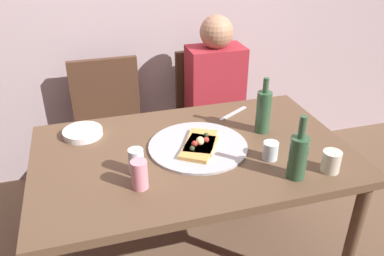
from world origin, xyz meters
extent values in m
cube|color=brown|center=(0.00, 0.00, 0.73)|extent=(1.44, 0.89, 0.04)
cylinder|color=brown|center=(0.66, -0.39, 0.35)|extent=(0.06, 0.06, 0.71)
cylinder|color=brown|center=(-0.66, 0.39, 0.35)|extent=(0.06, 0.06, 0.71)
cylinder|color=brown|center=(0.66, 0.39, 0.35)|extent=(0.06, 0.06, 0.71)
cylinder|color=#ADADB2|center=(0.03, 0.02, 0.75)|extent=(0.46, 0.46, 0.01)
cube|color=tan|center=(0.02, -0.02, 0.77)|extent=(0.23, 0.26, 0.02)
sphere|color=#EAD184|center=(0.04, 0.00, 0.79)|extent=(0.04, 0.04, 0.04)
sphere|color=#2D381E|center=(-0.01, -0.04, 0.78)|extent=(0.02, 0.02, 0.02)
sphere|color=#B22D23|center=(0.07, 0.01, 0.78)|extent=(0.03, 0.03, 0.03)
cube|color=tan|center=(0.05, 0.03, 0.77)|extent=(0.21, 0.25, 0.02)
sphere|color=#EAD184|center=(0.04, 0.01, 0.79)|extent=(0.04, 0.04, 0.04)
sphere|color=#2D381E|center=(0.08, 0.06, 0.78)|extent=(0.02, 0.02, 0.02)
sphere|color=#B22D23|center=(0.01, -0.01, 0.78)|extent=(0.03, 0.03, 0.03)
cylinder|color=#2D5133|center=(0.35, -0.31, 0.84)|extent=(0.08, 0.08, 0.18)
cylinder|color=#2D5133|center=(0.35, -0.31, 0.98)|extent=(0.03, 0.03, 0.09)
cylinder|color=#2D5133|center=(0.38, 0.08, 0.85)|extent=(0.07, 0.07, 0.21)
cylinder|color=#2D5133|center=(0.38, 0.08, 0.99)|extent=(0.03, 0.03, 0.07)
cylinder|color=silver|center=(0.31, -0.16, 0.79)|extent=(0.07, 0.07, 0.08)
cylinder|color=beige|center=(0.51, -0.32, 0.79)|extent=(0.08, 0.08, 0.09)
cylinder|color=silver|center=(-0.27, -0.11, 0.80)|extent=(0.06, 0.06, 0.11)
cylinder|color=pink|center=(-0.28, -0.21, 0.81)|extent=(0.07, 0.07, 0.12)
cylinder|color=white|center=(-0.48, 0.28, 0.76)|extent=(0.19, 0.19, 0.03)
cube|color=#B7B7BC|center=(0.32, 0.30, 0.75)|extent=(0.20, 0.13, 0.01)
cube|color=#472D1E|center=(-0.32, 0.77, 0.45)|extent=(0.44, 0.44, 0.05)
cube|color=#472D1E|center=(-0.32, 0.97, 0.68)|extent=(0.44, 0.04, 0.45)
cylinder|color=#472D1E|center=(-0.13, 0.58, 0.21)|extent=(0.04, 0.04, 0.42)
cylinder|color=#472D1E|center=(-0.51, 0.58, 0.21)|extent=(0.04, 0.04, 0.42)
cylinder|color=#472D1E|center=(-0.13, 0.96, 0.21)|extent=(0.04, 0.04, 0.42)
cylinder|color=#472D1E|center=(-0.51, 0.96, 0.21)|extent=(0.04, 0.04, 0.42)
cube|color=#472D1E|center=(0.38, 0.77, 0.45)|extent=(0.44, 0.44, 0.05)
cube|color=#472D1E|center=(0.38, 0.97, 0.68)|extent=(0.44, 0.04, 0.45)
cylinder|color=#472D1E|center=(0.57, 0.58, 0.21)|extent=(0.04, 0.04, 0.42)
cylinder|color=#472D1E|center=(0.19, 0.58, 0.21)|extent=(0.04, 0.04, 0.42)
cylinder|color=#472D1E|center=(0.57, 0.96, 0.21)|extent=(0.04, 0.04, 0.42)
cylinder|color=#472D1E|center=(0.19, 0.96, 0.21)|extent=(0.04, 0.04, 0.42)
cube|color=maroon|center=(0.38, 0.79, 0.71)|extent=(0.36, 0.22, 0.52)
sphere|color=#A87A5B|center=(0.38, 0.79, 1.06)|extent=(0.21, 0.21, 0.21)
cylinder|color=#3F0E12|center=(0.46, 0.59, 0.45)|extent=(0.12, 0.40, 0.12)
cylinder|color=#3F0E12|center=(0.30, 0.59, 0.45)|extent=(0.12, 0.40, 0.12)
cylinder|color=#3F0E12|center=(0.46, 0.39, 0.23)|extent=(0.11, 0.11, 0.45)
cylinder|color=#3F0E12|center=(0.30, 0.39, 0.23)|extent=(0.11, 0.11, 0.45)
camera|label=1|loc=(-0.43, -1.47, 1.70)|focal=36.74mm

